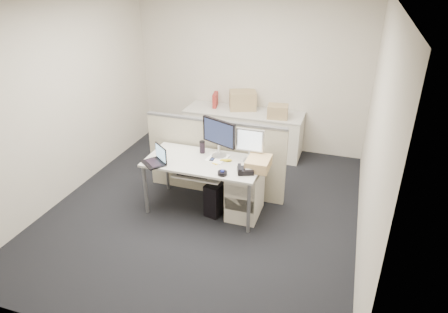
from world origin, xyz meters
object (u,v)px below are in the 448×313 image
(desk, at_px, (204,165))
(desk_phone, at_px, (245,171))
(laptop, at_px, (153,156))
(monitor_main, at_px, (219,138))

(desk, height_order, desk_phone, desk_phone)
(desk, xyz_separation_m, desk_phone, (0.60, -0.15, 0.10))
(desk, height_order, laptop, laptop)
(monitor_main, xyz_separation_m, laptop, (-0.72, -0.46, -0.15))
(laptop, bearing_deg, desk_phone, 44.75)
(desk, relative_size, desk_phone, 7.74)
(desk, distance_m, desk_phone, 0.62)
(laptop, xyz_separation_m, desk_phone, (1.17, 0.13, -0.08))
(monitor_main, height_order, desk_phone, monitor_main)
(desk, distance_m, laptop, 0.66)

